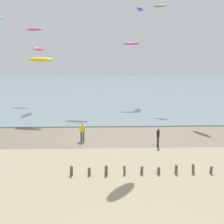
{
  "coord_description": "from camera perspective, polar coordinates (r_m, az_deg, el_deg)",
  "views": [
    {
      "loc": [
        -1.89,
        -9.86,
        8.21
      ],
      "look_at": [
        -1.21,
        10.23,
        4.2
      ],
      "focal_mm": 48.57,
      "sensor_mm": 36.0,
      "label": 1
    }
  ],
  "objects": [
    {
      "name": "wet_sand_strip",
      "position": [
        30.05,
        1.74,
        -4.58
      ],
      "size": [
        120.0,
        7.48,
        0.01
      ],
      "primitive_type": "cube",
      "color": "#7A6D59",
      "rests_on": "ground"
    },
    {
      "name": "sea",
      "position": [
        68.1,
        -0.35,
        4.39
      ],
      "size": [
        160.0,
        70.0,
        0.1
      ],
      "primitive_type": "cube",
      "color": "gray",
      "rests_on": "ground"
    },
    {
      "name": "groyne_mid",
      "position": [
        21.9,
        15.51,
        -10.34
      ],
      "size": [
        18.23,
        0.33,
        0.67
      ],
      "color": "brown",
      "rests_on": "ground"
    },
    {
      "name": "person_by_waterline",
      "position": [
        28.4,
        -5.62,
        -3.66
      ],
      "size": [
        0.54,
        0.33,
        1.71
      ],
      "color": "#4C4C56",
      "rests_on": "ground"
    },
    {
      "name": "person_right_flank",
      "position": [
        26.9,
        8.66,
        -4.59
      ],
      "size": [
        0.32,
        0.55,
        1.71
      ],
      "color": "#232328",
      "rests_on": "ground"
    },
    {
      "name": "kite_aloft_0",
      "position": [
        37.84,
        -13.32,
        9.6
      ],
      "size": [
        3.41,
        1.83,
        0.7
      ],
      "primitive_type": "ellipsoid",
      "rotation": [
        -0.19,
        0.0,
        2.91
      ],
      "color": "yellow"
    },
    {
      "name": "kite_aloft_5",
      "position": [
        45.68,
        -13.62,
        11.48
      ],
      "size": [
        1.59,
        3.18,
        0.75
      ],
      "primitive_type": "ellipsoid",
      "rotation": [
        0.29,
        0.0,
        1.39
      ],
      "color": "#E54C99"
    },
    {
      "name": "kite_aloft_7",
      "position": [
        47.2,
        3.69,
        12.71
      ],
      "size": [
        2.48,
        0.99,
        0.54
      ],
      "primitive_type": "ellipsoid",
      "rotation": [
        0.2,
        0.0,
        3.2
      ],
      "color": "#E54C99"
    },
    {
      "name": "kite_aloft_9",
      "position": [
        53.46,
        -14.36,
        14.86
      ],
      "size": [
        3.2,
        1.95,
        0.76
      ],
      "primitive_type": "ellipsoid",
      "rotation": [
        -0.32,
        0.0,
        2.83
      ],
      "color": "#E54C99"
    },
    {
      "name": "kite_aloft_11",
      "position": [
        47.44,
        9.0,
        19.12
      ],
      "size": [
        2.09,
        1.85,
        0.46
      ],
      "primitive_type": "ellipsoid",
      "rotation": [
        -0.19,
        0.0,
        2.48
      ],
      "color": "green"
    },
    {
      "name": "kite_aloft_13",
      "position": [
        52.63,
        5.26,
        18.72
      ],
      "size": [
        1.79,
        3.43,
        0.83
      ],
      "primitive_type": "ellipsoid",
      "rotation": [
        0.33,
        0.0,
        1.37
      ],
      "color": "purple"
    }
  ]
}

